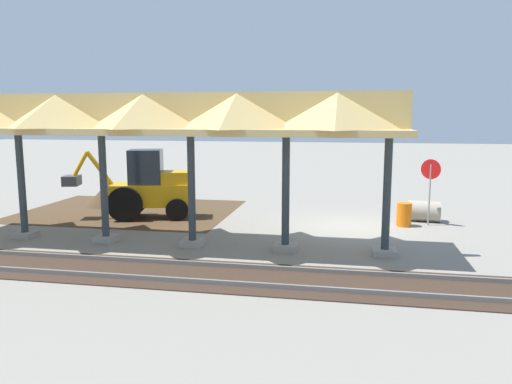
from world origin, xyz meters
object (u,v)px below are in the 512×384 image
at_px(backhoe, 148,187).
at_px(concrete_pipe, 424,211).
at_px(stop_sign, 430,178).
at_px(traffic_barrel, 404,215).

height_order(backhoe, concrete_pipe, backhoe).
distance_m(stop_sign, traffic_barrel, 1.71).
relative_size(concrete_pipe, traffic_barrel, 1.46).
distance_m(backhoe, traffic_barrel, 10.25).
bearing_deg(backhoe, concrete_pipe, -172.79).
bearing_deg(traffic_barrel, concrete_pipe, -129.28).
bearing_deg(traffic_barrel, backhoe, 1.81).
xyz_separation_m(concrete_pipe, traffic_barrel, (0.88, 1.08, 0.04)).
relative_size(backhoe, concrete_pipe, 3.93).
height_order(stop_sign, concrete_pipe, stop_sign).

